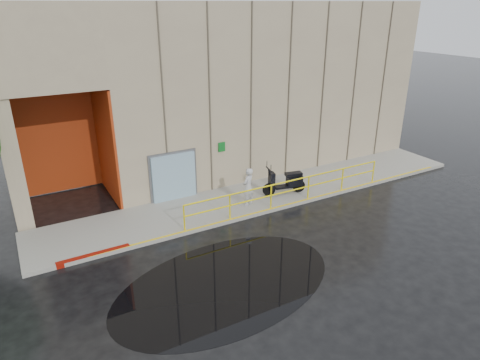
# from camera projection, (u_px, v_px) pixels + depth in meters

# --- Properties ---
(ground) EXTENTS (120.00, 120.00, 0.00)m
(ground) POSITION_uv_depth(u_px,v_px,m) (238.00, 273.00, 13.59)
(ground) COLOR black
(ground) RESTS_ON ground
(sidewalk) EXTENTS (20.00, 3.00, 0.15)m
(sidewalk) POSITION_uv_depth(u_px,v_px,m) (267.00, 194.00, 18.99)
(sidewalk) COLOR gray
(sidewalk) RESTS_ON ground
(building) EXTENTS (20.00, 10.17, 8.00)m
(building) POSITION_uv_depth(u_px,v_px,m) (221.00, 77.00, 23.11)
(building) COLOR gray
(building) RESTS_ON ground
(guardrail) EXTENTS (9.56, 0.06, 1.03)m
(guardrail) POSITION_uv_depth(u_px,v_px,m) (290.00, 191.00, 17.78)
(guardrail) COLOR yellow
(guardrail) RESTS_ON sidewalk
(person) EXTENTS (0.70, 0.62, 1.61)m
(person) POSITION_uv_depth(u_px,v_px,m) (248.00, 187.00, 17.53)
(person) COLOR #B6B6BB
(person) RESTS_ON sidewalk
(scooter) EXTENTS (2.00, 1.03, 1.52)m
(scooter) POSITION_uv_depth(u_px,v_px,m) (285.00, 175.00, 18.51)
(scooter) COLOR black
(scooter) RESTS_ON sidewalk
(red_curb) EXTENTS (2.40, 0.21, 0.18)m
(red_curb) POSITION_uv_depth(u_px,v_px,m) (94.00, 256.00, 14.32)
(red_curb) COLOR maroon
(red_curb) RESTS_ON ground
(puddle) EXTENTS (7.85, 5.44, 0.01)m
(puddle) POSITION_uv_depth(u_px,v_px,m) (226.00, 284.00, 13.05)
(puddle) COLOR black
(puddle) RESTS_ON ground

